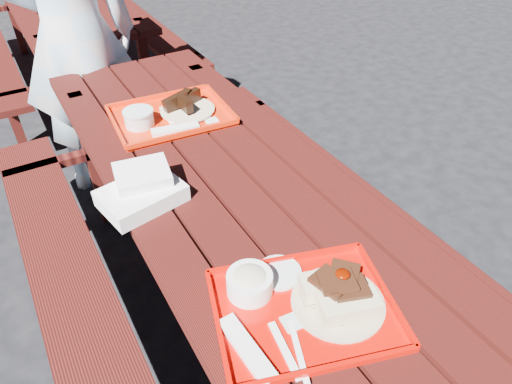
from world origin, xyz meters
TOP-DOWN VIEW (x-y plane):
  - ground at (0.00, 0.00)m, footprint 60.00×60.00m
  - picnic_table_near at (-0.00, 0.00)m, footprint 1.41×2.40m
  - picnic_table_far at (-0.00, 2.80)m, footprint 1.41×2.40m
  - near_tray at (-0.09, -0.53)m, footprint 0.52×0.45m
  - far_tray at (-0.02, 0.52)m, footprint 0.49×0.40m
  - white_cloth at (-0.29, 0.07)m, footprint 0.28×0.22m
  - person at (-0.18, 1.34)m, footprint 0.69×0.50m

SIDE VIEW (x-z plane):
  - ground at x=0.00m, z-range 0.00..0.00m
  - picnic_table_near at x=0.00m, z-range 0.19..0.94m
  - picnic_table_far at x=0.00m, z-range 0.19..0.94m
  - far_tray at x=-0.02m, z-range 0.73..0.81m
  - near_tray at x=-0.09m, z-range 0.71..0.85m
  - white_cloth at x=-0.29m, z-range 0.74..0.84m
  - person at x=-0.18m, z-range 0.00..1.76m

